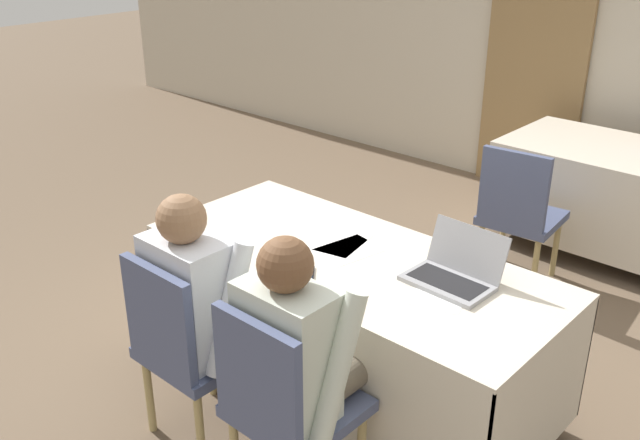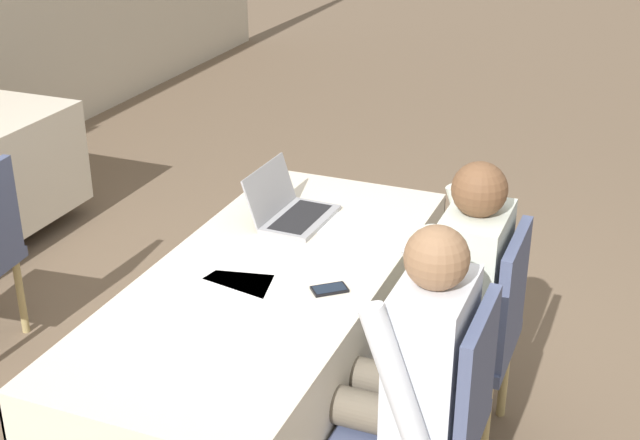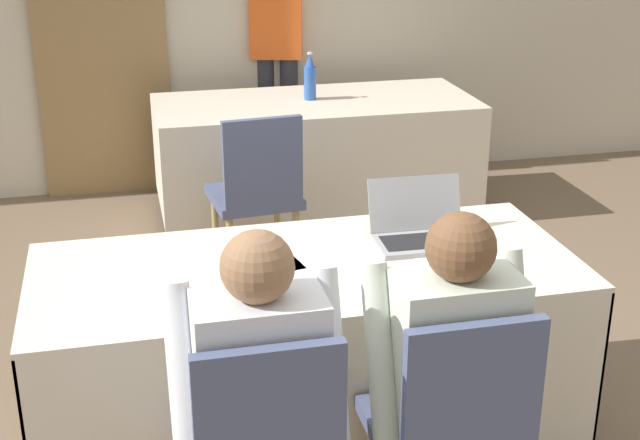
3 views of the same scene
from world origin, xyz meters
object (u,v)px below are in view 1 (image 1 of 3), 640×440
at_px(chair_near_right, 283,402).
at_px(person_checkered_shirt, 204,301).
at_px(laptop, 453,273).
at_px(chair_near_left, 187,344).
at_px(cell_phone, 306,273).
at_px(person_white_shirt, 302,354).
at_px(chair_far_spare, 518,211).

xyz_separation_m(chair_near_right, person_checkered_shirt, (-0.57, 0.10, 0.16)).
xyz_separation_m(laptop, chair_near_left, (-0.75, -0.83, -0.27)).
xyz_separation_m(cell_phone, chair_near_left, (-0.25, -0.47, -0.24)).
distance_m(laptop, cell_phone, 0.62).
relative_size(laptop, cell_phone, 2.62).
relative_size(chair_near_right, person_white_shirt, 0.77).
bearing_deg(laptop, chair_near_left, -130.03).
bearing_deg(chair_near_left, laptop, -131.95).
xyz_separation_m(cell_phone, person_checkered_shirt, (-0.25, -0.36, -0.08)).
relative_size(chair_near_right, chair_far_spare, 1.00).
bearing_deg(cell_phone, chair_near_right, -95.77).
distance_m(chair_near_right, person_checkered_shirt, 0.60).
distance_m(chair_near_left, chair_far_spare, 2.24).
distance_m(cell_phone, chair_far_spare, 1.77).
xyz_separation_m(chair_far_spare, person_white_shirt, (0.22, -2.11, 0.16)).
bearing_deg(chair_near_right, person_checkered_shirt, -10.25).
bearing_deg(person_checkered_shirt, person_white_shirt, -180.00).
xyz_separation_m(person_checkered_shirt, person_white_shirt, (0.57, 0.00, 0.00)).
height_order(cell_phone, person_checkered_shirt, person_checkered_shirt).
distance_m(chair_near_left, person_white_shirt, 0.60).
relative_size(cell_phone, chair_near_right, 0.16).
height_order(laptop, chair_near_left, laptop).
bearing_deg(cell_phone, person_white_shirt, -88.87).
height_order(laptop, chair_far_spare, laptop).
bearing_deg(person_checkered_shirt, chair_far_spare, -99.42).
relative_size(chair_near_left, chair_near_right, 1.00).
relative_size(chair_far_spare, person_checkered_shirt, 0.77).
bearing_deg(laptop, cell_phone, -141.83).
bearing_deg(laptop, person_white_shirt, -101.96).
distance_m(laptop, person_checkered_shirt, 1.05).
distance_m(laptop, chair_near_left, 1.15).
height_order(chair_near_left, chair_far_spare, same).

